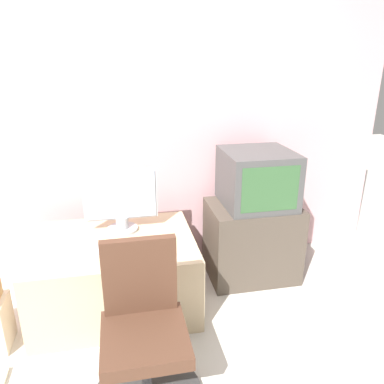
% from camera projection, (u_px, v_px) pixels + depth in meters
% --- Properties ---
extents(ground_plane, '(12.00, 12.00, 0.00)m').
position_uv_depth(ground_plane, '(145.00, 376.00, 2.14)').
color(ground_plane, beige).
extents(wall_back, '(4.40, 0.05, 2.60)m').
position_uv_depth(wall_back, '(124.00, 113.00, 2.91)').
color(wall_back, '#CC9EA3').
rests_on(wall_back, ground_plane).
extents(desk, '(1.11, 0.83, 0.52)m').
position_uv_depth(desk, '(116.00, 273.00, 2.67)').
color(desk, '#CCB289').
rests_on(desk, ground_plane).
extents(side_stand, '(0.70, 0.51, 0.62)m').
position_uv_depth(side_stand, '(251.00, 240.00, 3.04)').
color(side_stand, '#4C4238').
rests_on(side_stand, ground_plane).
extents(main_monitor, '(0.52, 0.22, 0.46)m').
position_uv_depth(main_monitor, '(121.00, 201.00, 2.65)').
color(main_monitor, '#B2B2B7').
rests_on(main_monitor, desk).
extents(keyboard, '(0.37, 0.13, 0.01)m').
position_uv_depth(keyboard, '(118.00, 248.00, 2.46)').
color(keyboard, silver).
rests_on(keyboard, desk).
extents(mouse, '(0.06, 0.04, 0.02)m').
position_uv_depth(mouse, '(154.00, 246.00, 2.48)').
color(mouse, black).
rests_on(mouse, desk).
extents(crt_tv, '(0.52, 0.54, 0.43)m').
position_uv_depth(crt_tv, '(257.00, 178.00, 2.88)').
color(crt_tv, '#474747').
rests_on(crt_tv, side_stand).
extents(office_chair, '(0.59, 0.59, 0.86)m').
position_uv_depth(office_chair, '(145.00, 343.00, 1.92)').
color(office_chair, '#333333').
rests_on(office_chair, ground_plane).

